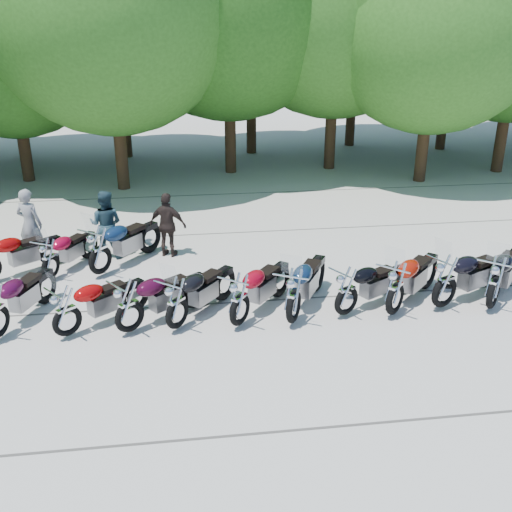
{
  "coord_description": "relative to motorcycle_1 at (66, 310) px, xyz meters",
  "views": [
    {
      "loc": [
        -1.6,
        -10.42,
        6.07
      ],
      "look_at": [
        0.0,
        1.5,
        1.1
      ],
      "focal_mm": 42.0,
      "sensor_mm": 36.0,
      "label": 1
    }
  ],
  "objects": [
    {
      "name": "ground",
      "position": [
        3.91,
        -0.39,
        -0.62
      ],
      "size": [
        90.0,
        90.0,
        0.0
      ],
      "primitive_type": "plane",
      "color": "#A8A198",
      "rests_on": "ground"
    },
    {
      "name": "tree_2",
      "position": [
        -3.34,
        12.45,
        4.69
      ],
      "size": [
        7.31,
        7.31,
        8.97
      ],
      "color": "#3A2614",
      "rests_on": "ground"
    },
    {
      "name": "tree_3",
      "position": [
        0.34,
        10.85,
        5.7
      ],
      "size": [
        8.7,
        8.7,
        10.67
      ],
      "color": "#3A2614",
      "rests_on": "ground"
    },
    {
      "name": "tree_6",
      "position": [
        11.46,
        10.42,
        5.19
      ],
      "size": [
        8.0,
        8.0,
        9.82
      ],
      "color": "#3A2614",
      "rests_on": "ground"
    },
    {
      "name": "tree_10",
      "position": [
        -4.38,
        16.58,
        5.03
      ],
      "size": [
        7.78,
        7.78,
        9.55
      ],
      "color": "#3A2614",
      "rests_on": "ground"
    },
    {
      "name": "tree_11",
      "position": [
        0.15,
        16.03,
        4.87
      ],
      "size": [
        7.56,
        7.56,
        9.28
      ],
      "color": "#3A2614",
      "rests_on": "ground"
    },
    {
      "name": "tree_12",
      "position": [
        5.71,
        16.07,
        5.1
      ],
      "size": [
        7.88,
        7.88,
        9.67
      ],
      "color": "#3A2614",
      "rests_on": "ground"
    },
    {
      "name": "tree_13",
      "position": [
        10.6,
        17.08,
        5.42
      ],
      "size": [
        8.31,
        8.31,
        10.2
      ],
      "color": "#3A2614",
      "rests_on": "ground"
    },
    {
      "name": "tree_14",
      "position": [
        14.59,
        15.7,
        5.21
      ],
      "size": [
        8.02,
        8.02,
        9.84
      ],
      "color": "#3A2614",
      "rests_on": "ground"
    },
    {
      "name": "motorcycle_1",
      "position": [
        0.0,
        0.0,
        0.0
      ],
      "size": [
        2.15,
        1.88,
        1.24
      ],
      "primitive_type": null,
      "rotation": [
        0.0,
        0.0,
        2.23
      ],
      "color": "#8C0505",
      "rests_on": "ground"
    },
    {
      "name": "motorcycle_2",
      "position": [
        1.21,
        -0.01,
        0.04
      ],
      "size": [
        2.29,
        1.97,
        1.32
      ],
      "primitive_type": null,
      "rotation": [
        0.0,
        0.0,
        2.21
      ],
      "color": "#31061B",
      "rests_on": "ground"
    },
    {
      "name": "motorcycle_3",
      "position": [
        2.15,
        0.02,
        0.03
      ],
      "size": [
        2.01,
        2.23,
        1.3
      ],
      "primitive_type": null,
      "rotation": [
        0.0,
        0.0,
        2.45
      ],
      "color": "black",
      "rests_on": "ground"
    },
    {
      "name": "motorcycle_4",
      "position": [
        3.42,
        -0.03,
        0.05
      ],
      "size": [
        2.02,
        2.3,
        1.34
      ],
      "primitive_type": null,
      "rotation": [
        0.0,
        0.0,
        2.48
      ],
      "color": "maroon",
      "rests_on": "ground"
    },
    {
      "name": "motorcycle_5",
      "position": [
        4.53,
        -0.05,
        0.07
      ],
      "size": [
        1.84,
        2.51,
        1.39
      ],
      "primitive_type": null,
      "rotation": [
        0.0,
        0.0,
        2.64
      ],
      "color": "#0C1D36",
      "rests_on": "ground"
    },
    {
      "name": "motorcycle_6",
      "position": [
        5.7,
        0.12,
        0.01
      ],
      "size": [
        2.29,
        1.7,
        1.27
      ],
      "primitive_type": null,
      "rotation": [
        0.0,
        0.0,
        2.09
      ],
      "color": "black",
      "rests_on": "ground"
    },
    {
      "name": "motorcycle_7",
      "position": [
        6.72,
        0.01,
        0.08
      ],
      "size": [
        2.27,
        2.28,
        1.39
      ],
      "primitive_type": null,
      "rotation": [
        0.0,
        0.0,
        2.36
      ],
      "color": "maroon",
      "rests_on": "ground"
    },
    {
      "name": "motorcycle_8",
      "position": [
        7.88,
        0.17,
        0.09
      ],
      "size": [
        2.59,
        1.77,
        1.42
      ],
      "primitive_type": null,
      "rotation": [
        0.0,
        0.0,
        2.02
      ],
      "color": "black",
      "rests_on": "ground"
    },
    {
      "name": "motorcycle_9",
      "position": [
        8.92,
        -0.01,
        0.08
      ],
      "size": [
        2.21,
        2.34,
        1.4
      ],
      "primitive_type": null,
      "rotation": [
        0.0,
        0.0,
        2.41
      ],
      "color": "black",
      "rests_on": "ground"
    },
    {
      "name": "motorcycle_11",
      "position": [
        -0.83,
        2.89,
        -0.03
      ],
      "size": [
        1.57,
        2.15,
        1.19
      ],
      "primitive_type": null,
      "rotation": [
        0.0,
        0.0,
        2.64
      ],
      "color": "maroon",
      "rests_on": "ground"
    },
    {
      "name": "motorcycle_12",
      "position": [
        0.34,
        2.97,
        0.09
      ],
      "size": [
        2.17,
        2.44,
        1.42
      ],
      "primitive_type": null,
      "rotation": [
        0.0,
        0.0,
        2.46
      ],
      "color": "#0D1F3C",
      "rests_on": "ground"
    },
    {
      "name": "rider_0",
      "position": [
        -1.54,
        4.42,
        0.32
      ],
      "size": [
        0.81,
        0.68,
        1.88
      ],
      "primitive_type": "imported",
      "rotation": [
        0.0,
        0.0,
        2.75
      ],
      "color": "gray",
      "rests_on": "ground"
    },
    {
      "name": "rider_1",
      "position": [
        0.39,
        4.26,
        0.28
      ],
      "size": [
        1.02,
        0.88,
        1.8
      ],
      "primitive_type": "imported",
      "rotation": [
        0.0,
        0.0,
        2.89
      ],
      "color": "#213A44",
      "rests_on": "ground"
    },
    {
      "name": "rider_2",
      "position": [
        1.99,
        4.09,
        0.24
      ],
      "size": [
        1.09,
        0.78,
        1.72
      ],
      "primitive_type": "imported",
      "rotation": [
        0.0,
        0.0,
        2.75
      ],
      "color": "black",
      "rests_on": "ground"
    }
  ]
}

